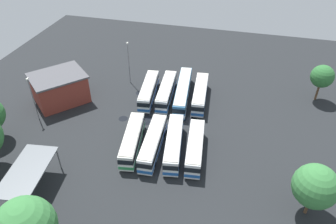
% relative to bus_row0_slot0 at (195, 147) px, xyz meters
% --- Properties ---
extents(ground_plane, '(95.96, 95.96, 0.00)m').
position_rel_bus_row0_slot0_xyz_m(ground_plane, '(7.63, 6.28, -1.78)').
color(ground_plane, black).
extents(bus_row0_slot0, '(11.59, 3.68, 3.35)m').
position_rel_bus_row0_slot0_xyz_m(bus_row0_slot0, '(0.00, 0.00, 0.00)').
color(bus_row0_slot0, silver).
rests_on(bus_row0_slot0, ground_plane).
extents(bus_row0_slot1, '(12.66, 4.31, 3.35)m').
position_rel_bus_row0_slot0_xyz_m(bus_row0_slot1, '(0.12, 3.63, 0.00)').
color(bus_row0_slot1, silver).
rests_on(bus_row0_slot1, ground_plane).
extents(bus_row0_slot2, '(12.27, 3.23, 3.35)m').
position_rel_bus_row0_slot0_xyz_m(bus_row0_slot2, '(-0.63, 7.04, 0.00)').
color(bus_row0_slot2, silver).
rests_on(bus_row0_slot2, ground_plane).
extents(bus_row0_slot3, '(12.02, 4.27, 3.35)m').
position_rel_bus_row0_slot0_xyz_m(bus_row0_slot3, '(-0.82, 10.63, 0.00)').
color(bus_row0_slot3, silver).
rests_on(bus_row0_slot3, ground_plane).
extents(bus_row1_slot0, '(12.57, 3.50, 3.35)m').
position_rel_bus_row0_slot0_xyz_m(bus_row1_slot0, '(16.19, 1.95, 0.00)').
color(bus_row1_slot0, silver).
rests_on(bus_row1_slot0, ground_plane).
extents(bus_row1_slot1, '(15.68, 4.15, 3.35)m').
position_rel_bus_row0_slot0_xyz_m(bus_row1_slot1, '(16.10, 5.56, 0.00)').
color(bus_row1_slot1, teal).
rests_on(bus_row1_slot1, ground_plane).
extents(bus_row1_slot2, '(12.50, 3.45, 3.35)m').
position_rel_bus_row0_slot0_xyz_m(bus_row1_slot2, '(15.41, 8.92, 0.00)').
color(bus_row1_slot2, silver).
rests_on(bus_row1_slot2, ground_plane).
extents(bus_row1_slot3, '(12.28, 3.90, 3.35)m').
position_rel_bus_row0_slot0_xyz_m(bus_row1_slot3, '(14.74, 12.54, 0.00)').
color(bus_row1_slot3, silver).
rests_on(bus_row1_slot3, ground_plane).
extents(depot_building, '(13.28, 13.14, 6.01)m').
position_rel_bus_row0_slot0_xyz_m(depot_building, '(9.34, 29.78, 1.25)').
color(depot_building, maroon).
rests_on(depot_building, ground_plane).
extents(maintenance_shelter, '(11.06, 6.39, 4.27)m').
position_rel_bus_row0_slot0_xyz_m(maintenance_shelter, '(-13.37, 21.85, 2.27)').
color(maintenance_shelter, slate).
rests_on(maintenance_shelter, ground_plane).
extents(lamp_post_mid_lot, '(0.56, 0.28, 8.93)m').
position_rel_bus_row0_slot0_xyz_m(lamp_post_mid_lot, '(2.53, 31.04, 3.11)').
color(lamp_post_mid_lot, slate).
rests_on(lamp_post_mid_lot, ground_plane).
extents(lamp_post_far_corner, '(0.56, 0.28, 9.70)m').
position_rel_bus_row0_slot0_xyz_m(lamp_post_far_corner, '(19.61, 18.45, 3.50)').
color(lamp_post_far_corner, slate).
rests_on(lamp_post_far_corner, ground_plane).
extents(tree_east_edge, '(4.58, 4.58, 7.82)m').
position_rel_bus_row0_slot0_xyz_m(tree_east_edge, '(22.82, -21.39, 3.73)').
color(tree_east_edge, brown).
rests_on(tree_east_edge, ground_plane).
extents(tree_north_edge, '(6.01, 6.01, 8.44)m').
position_rel_bus_row0_slot0_xyz_m(tree_north_edge, '(-7.42, -17.04, 3.65)').
color(tree_north_edge, brown).
rests_on(tree_north_edge, ground_plane).
extents(puddle_near_shelter, '(3.78, 3.78, 0.01)m').
position_rel_bus_row0_slot0_xyz_m(puddle_near_shelter, '(7.08, 11.40, -1.77)').
color(puddle_near_shelter, black).
rests_on(puddle_near_shelter, ground_plane).
extents(puddle_back_corner, '(2.31, 2.31, 0.01)m').
position_rel_bus_row0_slot0_xyz_m(puddle_back_corner, '(9.13, 2.63, -1.77)').
color(puddle_back_corner, black).
rests_on(puddle_back_corner, ground_plane).
extents(puddle_between_rows, '(1.95, 1.95, 0.01)m').
position_rel_bus_row0_slot0_xyz_m(puddle_between_rows, '(16.00, 14.89, -1.77)').
color(puddle_between_rows, black).
rests_on(puddle_between_rows, ground_plane).
extents(puddle_centre_drain, '(1.78, 1.78, 0.01)m').
position_rel_bus_row0_slot0_xyz_m(puddle_centre_drain, '(6.49, 15.22, -1.77)').
color(puddle_centre_drain, black).
rests_on(puddle_centre_drain, ground_plane).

